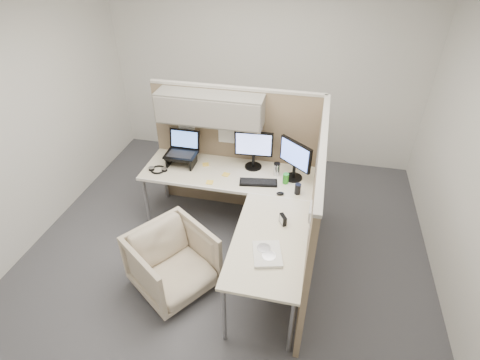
% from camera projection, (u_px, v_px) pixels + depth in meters
% --- Properties ---
extents(ground, '(4.50, 4.50, 0.00)m').
position_uv_depth(ground, '(227.00, 251.00, 4.31)').
color(ground, '#414147').
rests_on(ground, ground).
extents(partition_back, '(2.00, 0.36, 1.63)m').
position_uv_depth(partition_back, '(225.00, 132.00, 4.38)').
color(partition_back, '#836F56').
rests_on(partition_back, ground).
extents(partition_right, '(0.07, 2.03, 1.63)m').
position_uv_depth(partition_right, '(313.00, 211.00, 3.62)').
color(partition_right, '#836F56').
rests_on(partition_right, ground).
extents(desk, '(2.00, 1.98, 0.73)m').
position_uv_depth(desk, '(240.00, 199.00, 3.99)').
color(desk, beige).
rests_on(desk, ground).
extents(office_chair, '(0.96, 0.97, 0.74)m').
position_uv_depth(office_chair, '(172.00, 260.00, 3.71)').
color(office_chair, '#BBB194').
rests_on(office_chair, ground).
extents(monitor_left, '(0.44, 0.20, 0.47)m').
position_uv_depth(monitor_left, '(254.00, 147.00, 4.27)').
color(monitor_left, black).
rests_on(monitor_left, desk).
extents(monitor_right, '(0.36, 0.30, 0.47)m').
position_uv_depth(monitor_right, '(295.00, 157.00, 4.08)').
color(monitor_right, black).
rests_on(monitor_right, desk).
extents(laptop_station, '(0.37, 0.32, 0.38)m').
position_uv_depth(laptop_station, '(182.00, 152.00, 4.42)').
color(laptop_station, black).
rests_on(laptop_station, desk).
extents(keyboard, '(0.43, 0.20, 0.02)m').
position_uv_depth(keyboard, '(258.00, 182.00, 4.15)').
color(keyboard, black).
rests_on(keyboard, desk).
extents(mouse, '(0.09, 0.07, 0.03)m').
position_uv_depth(mouse, '(280.00, 194.00, 3.98)').
color(mouse, black).
rests_on(mouse, desk).
extents(travel_mug, '(0.07, 0.07, 0.16)m').
position_uv_depth(travel_mug, '(277.00, 169.00, 4.25)').
color(travel_mug, silver).
rests_on(travel_mug, desk).
extents(soda_can_green, '(0.07, 0.07, 0.12)m').
position_uv_depth(soda_can_green, '(298.00, 189.00, 3.97)').
color(soda_can_green, black).
rests_on(soda_can_green, desk).
extents(soda_can_silver, '(0.07, 0.07, 0.12)m').
position_uv_depth(soda_can_silver, '(286.00, 178.00, 4.13)').
color(soda_can_silver, '#268C1E').
rests_on(soda_can_silver, desk).
extents(sticky_note_a, '(0.08, 0.08, 0.01)m').
position_uv_depth(sticky_note_a, '(210.00, 182.00, 4.17)').
color(sticky_note_a, yellow).
rests_on(sticky_note_a, desk).
extents(sticky_note_d, '(0.09, 0.09, 0.01)m').
position_uv_depth(sticky_note_d, '(226.00, 175.00, 4.29)').
color(sticky_note_d, yellow).
rests_on(sticky_note_d, desk).
extents(sticky_note_c, '(0.10, 0.10, 0.01)m').
position_uv_depth(sticky_note_c, '(206.00, 164.00, 4.47)').
color(sticky_note_c, yellow).
rests_on(sticky_note_c, desk).
extents(headphones, '(0.22, 0.19, 0.03)m').
position_uv_depth(headphones, '(158.00, 169.00, 4.36)').
color(headphones, black).
rests_on(headphones, desk).
extents(paper_stack, '(0.31, 0.36, 0.03)m').
position_uv_depth(paper_stack, '(267.00, 254.00, 3.26)').
color(paper_stack, white).
rests_on(paper_stack, desk).
extents(desk_clock, '(0.08, 0.10, 0.10)m').
position_uv_depth(desk_clock, '(283.00, 220.00, 3.58)').
color(desk_clock, black).
rests_on(desk_clock, desk).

